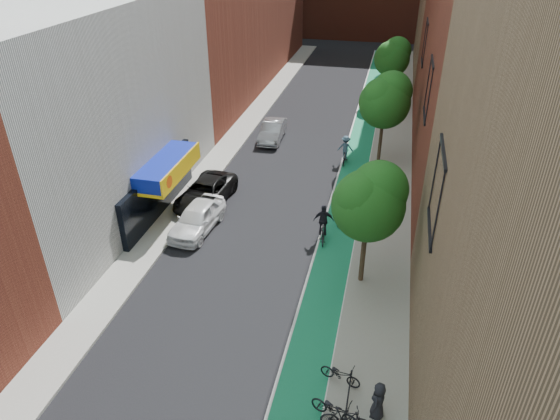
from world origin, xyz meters
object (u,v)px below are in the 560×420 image
Objects in this scene: cyclist_lane_near at (339,207)px; pedestrian at (378,401)px; parked_car_black at (206,193)px; parked_car_silver at (273,131)px; cyclist_lane_far at (345,151)px; cyclist_lane_mid at (323,227)px; parked_car_white at (197,218)px.

cyclist_lane_near is 1.40× the size of pedestrian.
cyclist_lane_near reaches higher than parked_car_black.
cyclist_lane_far is at bearing -29.28° from parked_car_silver.
parked_car_silver reaches higher than parked_car_black.
cyclist_lane_far is (-0.60, 8.11, -0.00)m from cyclist_lane_near.
pedestrian is at bearing -70.51° from parked_car_silver.
cyclist_lane_mid is (6.20, -13.47, 0.11)m from parked_car_silver.
cyclist_lane_near is (6.80, -11.24, 0.20)m from parked_car_silver.
parked_car_white is at bearing -73.53° from parked_car_black.
cyclist_lane_mid is at bearing -13.00° from parked_car_black.
cyclist_lane_mid is 11.53m from pedestrian.
cyclist_lane_mid reaches higher than parked_car_silver.
parked_car_silver is (1.60, 10.98, 0.01)m from parked_car_black.
cyclist_lane_near is 8.14m from cyclist_lane_far.
parked_car_black is 3.38× the size of pedestrian.
parked_car_black is (-0.64, 3.05, -0.05)m from parked_car_white.
pedestrian is at bearing -44.78° from parked_car_black.
cyclist_lane_near reaches higher than pedestrian.
parked_car_white is 14.99m from pedestrian.
cyclist_lane_mid is at bearing -67.82° from parked_car_silver.
cyclist_lane_mid is at bearing 71.55° from cyclist_lane_near.
pedestrian is (9.87, -24.40, 0.19)m from parked_car_silver.
parked_car_black is 8.41m from cyclist_lane_near.
cyclist_lane_far reaches higher than parked_car_silver.
cyclist_lane_near reaches higher than cyclist_lane_mid.
parked_car_white is 13.05m from cyclist_lane_far.
cyclist_lane_mid is at bearing -147.98° from pedestrian.
cyclist_lane_mid reaches higher than parked_car_black.
parked_car_silver is at bearing -62.22° from cyclist_lane_near.
pedestrian is (3.67, -21.27, -0.00)m from cyclist_lane_far.
parked_car_white is 14.07m from parked_car_silver.
parked_car_black is 1.17× the size of parked_car_silver.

